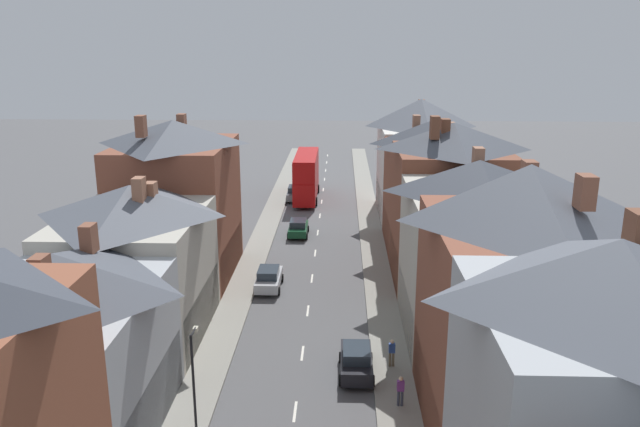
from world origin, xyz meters
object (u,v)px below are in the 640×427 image
(car_near_silver, at_px, (269,278))
(street_lamp, at_px, (194,380))
(car_parked_left_a, at_px, (298,228))
(double_decker_bus_lead, at_px, (306,175))
(pedestrian_mid_right, at_px, (392,351))
(car_near_blue, at_px, (356,360))
(car_parked_right_a, at_px, (295,193))
(pedestrian_mid_left, at_px, (401,390))

(car_near_silver, bearing_deg, street_lamp, -93.55)
(car_parked_left_a, bearing_deg, street_lamp, -94.43)
(double_decker_bus_lead, xyz_separation_m, pedestrian_mid_right, (6.90, -38.66, -1.78))
(car_near_silver, bearing_deg, pedestrian_mid_right, -54.40)
(double_decker_bus_lead, height_order, car_near_blue, double_decker_bus_lead)
(car_parked_right_a, bearing_deg, pedestrian_mid_left, -78.86)
(double_decker_bus_lead, bearing_deg, car_parked_right_a, -165.36)
(car_near_silver, xyz_separation_m, street_lamp, (-1.15, -18.54, 2.43))
(double_decker_bus_lead, height_order, car_near_silver, double_decker_bus_lead)
(pedestrian_mid_right, bearing_deg, car_parked_right_a, 102.06)
(car_near_blue, xyz_separation_m, street_lamp, (-7.35, -6.37, 2.40))
(car_parked_right_a, relative_size, pedestrian_mid_right, 2.78)
(car_near_silver, distance_m, pedestrian_mid_right, 14.07)
(double_decker_bus_lead, bearing_deg, car_parked_left_a, -89.96)
(car_parked_left_a, relative_size, car_parked_right_a, 0.87)
(car_parked_left_a, bearing_deg, pedestrian_mid_right, -74.30)
(double_decker_bus_lead, height_order, pedestrian_mid_right, double_decker_bus_lead)
(street_lamp, bearing_deg, pedestrian_mid_right, 37.21)
(car_parked_left_a, distance_m, street_lamp, 31.79)
(car_near_blue, height_order, pedestrian_mid_right, pedestrian_mid_right)
(car_parked_left_a, distance_m, pedestrian_mid_right, 25.46)
(car_parked_right_a, xyz_separation_m, street_lamp, (-1.15, -45.42, 2.41))
(car_near_blue, relative_size, pedestrian_mid_left, 2.51)
(double_decker_bus_lead, height_order, pedestrian_mid_left, double_decker_bus_lead)
(pedestrian_mid_left, bearing_deg, car_parked_right_a, 101.14)
(car_parked_right_a, distance_m, pedestrian_mid_right, 39.19)
(double_decker_bus_lead, bearing_deg, pedestrian_mid_right, -79.88)
(car_near_silver, distance_m, car_parked_left_a, 13.13)
(double_decker_bus_lead, xyz_separation_m, car_near_silver, (-1.29, -27.22, -2.00))
(car_near_silver, xyz_separation_m, car_parked_right_a, (0.00, 26.88, 0.02))
(car_parked_right_a, relative_size, street_lamp, 0.81)
(pedestrian_mid_right, bearing_deg, car_parked_left_a, 105.70)
(car_near_blue, height_order, car_near_silver, car_near_blue)
(car_near_blue, relative_size, street_lamp, 0.73)
(pedestrian_mid_right, bearing_deg, car_near_blue, -159.97)
(double_decker_bus_lead, xyz_separation_m, pedestrian_mid_left, (7.03, -42.60, -1.78))
(car_parked_left_a, height_order, street_lamp, street_lamp)
(pedestrian_mid_left, xyz_separation_m, pedestrian_mid_right, (-0.13, 3.94, 0.00))
(pedestrian_mid_left, bearing_deg, street_lamp, -161.56)
(car_near_silver, distance_m, street_lamp, 18.73)
(double_decker_bus_lead, relative_size, car_near_blue, 2.67)
(car_near_silver, height_order, car_parked_right_a, car_parked_right_a)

